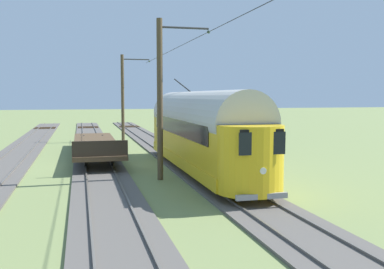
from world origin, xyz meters
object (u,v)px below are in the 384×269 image
object	(u,v)px
catenary_pole_foreground	(123,97)
catenary_pole_mid_near	(161,97)
flatcar_adjacent	(96,144)
vintage_streetcar	(200,130)

from	to	relation	value
catenary_pole_foreground	catenary_pole_mid_near	bearing A→B (deg)	90.00
flatcar_adjacent	catenary_pole_mid_near	bearing A→B (deg)	107.74
catenary_pole_foreground	catenary_pole_mid_near	world-z (taller)	same
flatcar_adjacent	catenary_pole_foreground	xyz separation A→B (m)	(-2.82, -9.82, 3.14)
vintage_streetcar	catenary_pole_mid_near	bearing A→B (deg)	32.64
vintage_streetcar	catenary_pole_mid_near	world-z (taller)	catenary_pole_mid_near
vintage_streetcar	flatcar_adjacent	distance (m)	9.05
vintage_streetcar	catenary_pole_foreground	xyz separation A→B (m)	(2.35, -17.12, 1.75)
catenary_pole_mid_near	catenary_pole_foreground	bearing A→B (deg)	-90.00
vintage_streetcar	catenary_pole_mid_near	xyz separation A→B (m)	(2.35, 1.51, 1.75)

